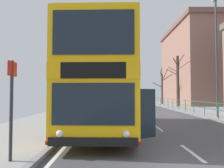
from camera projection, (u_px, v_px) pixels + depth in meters
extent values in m
cube|color=silver|center=(191.00, 153.00, 6.69)|extent=(0.12, 2.00, 0.00)
cube|color=silver|center=(158.00, 128.00, 11.49)|extent=(0.12, 2.00, 0.00)
cube|color=silver|center=(144.00, 118.00, 16.28)|extent=(0.12, 2.00, 0.00)
cube|color=silver|center=(137.00, 112.00, 21.08)|extent=(0.12, 2.00, 0.00)
cube|color=silver|center=(132.00, 109.00, 25.87)|extent=(0.12, 2.00, 0.00)
cube|color=silver|center=(129.00, 107.00, 30.67)|extent=(0.12, 2.00, 0.00)
cube|color=silver|center=(127.00, 105.00, 35.47)|extent=(0.12, 2.00, 0.00)
cube|color=silver|center=(125.00, 103.00, 40.26)|extent=(0.12, 2.00, 0.00)
cube|color=silver|center=(123.00, 102.00, 45.06)|extent=(0.12, 2.00, 0.00)
cube|color=silver|center=(122.00, 102.00, 49.85)|extent=(0.12, 2.00, 0.00)
cube|color=silver|center=(121.00, 101.00, 54.65)|extent=(0.12, 2.00, 0.00)
cube|color=#F4B20F|center=(104.00, 104.00, 11.25)|extent=(2.87, 10.28, 1.82)
cube|color=#F4B20F|center=(104.00, 81.00, 11.30)|extent=(2.89, 10.33, 0.48)
cube|color=#F4B20F|center=(104.00, 60.00, 11.35)|extent=(2.87, 10.28, 1.66)
cube|color=#D0970D|center=(104.00, 43.00, 11.38)|extent=(2.79, 9.97, 0.08)
cube|color=#19232D|center=(93.00, 104.00, 6.15)|extent=(2.29, 0.09, 1.17)
cube|color=black|center=(93.00, 70.00, 6.18)|extent=(1.82, 0.08, 0.46)
cube|color=#19232D|center=(93.00, 32.00, 6.23)|extent=(2.29, 0.09, 1.26)
cube|color=black|center=(92.00, 142.00, 6.10)|extent=(2.47, 0.15, 0.24)
cube|color=#B2140F|center=(104.00, 121.00, 11.21)|extent=(2.90, 10.33, 0.10)
cube|color=#19232D|center=(130.00, 99.00, 11.48)|extent=(0.24, 7.96, 0.95)
cube|color=#19232D|center=(130.00, 58.00, 11.32)|extent=(0.27, 9.19, 1.00)
cube|color=#19232D|center=(79.00, 98.00, 11.55)|extent=(0.24, 7.96, 0.95)
cube|color=#19232D|center=(78.00, 58.00, 11.38)|extent=(0.27, 9.19, 1.00)
sphere|color=white|center=(126.00, 134.00, 6.07)|extent=(0.21, 0.21, 0.20)
sphere|color=white|center=(59.00, 134.00, 6.12)|extent=(0.21, 0.21, 0.20)
cube|color=#19232D|center=(145.00, 113.00, 7.15)|extent=(0.69, 0.47, 1.57)
cube|color=black|center=(134.00, 113.00, 7.46)|extent=(0.12, 0.90, 1.57)
cylinder|color=black|center=(133.00, 127.00, 8.28)|extent=(0.33, 1.05, 1.04)
cylinder|color=black|center=(66.00, 127.00, 8.35)|extent=(0.33, 1.05, 1.04)
cylinder|color=black|center=(126.00, 113.00, 14.39)|extent=(0.33, 1.05, 1.04)
cylinder|color=black|center=(88.00, 113.00, 14.45)|extent=(0.33, 1.05, 1.04)
cylinder|color=#236B4C|center=(218.00, 111.00, 14.38)|extent=(0.05, 0.05, 1.07)
cylinder|color=#236B4C|center=(204.00, 108.00, 16.53)|extent=(0.05, 0.05, 1.07)
cylinder|color=#236B4C|center=(193.00, 107.00, 18.68)|extent=(0.05, 0.05, 1.07)
cylinder|color=#236B4C|center=(185.00, 105.00, 20.83)|extent=(0.05, 0.05, 1.07)
cylinder|color=#236B4C|center=(178.00, 104.00, 22.98)|extent=(0.05, 0.05, 1.07)
cylinder|color=#236B4C|center=(172.00, 103.00, 25.13)|extent=(0.05, 0.05, 1.07)
cylinder|color=#236B4C|center=(167.00, 103.00, 27.28)|extent=(0.05, 0.05, 1.07)
cylinder|color=#236B4C|center=(163.00, 102.00, 29.43)|extent=(0.05, 0.05, 1.07)
cylinder|color=#236B4C|center=(160.00, 101.00, 31.58)|extent=(0.05, 0.05, 1.07)
cylinder|color=#236B4C|center=(157.00, 101.00, 33.73)|extent=(0.05, 0.05, 1.07)
cylinder|color=#236B4C|center=(154.00, 101.00, 35.88)|extent=(0.05, 0.05, 1.07)
cylinder|color=#236B4C|center=(193.00, 101.00, 18.70)|extent=(0.04, 34.44, 0.04)
cylinder|color=#236B4C|center=(193.00, 106.00, 18.68)|extent=(0.04, 34.44, 0.04)
cylinder|color=#2D2D33|center=(11.00, 110.00, 5.44)|extent=(0.08, 0.08, 2.43)
cube|color=red|center=(12.00, 69.00, 5.50)|extent=(0.04, 0.44, 0.36)
cylinder|color=#38383D|center=(216.00, 58.00, 15.67)|extent=(0.14, 0.14, 8.23)
cylinder|color=brown|center=(161.00, 89.00, 35.66)|extent=(0.32, 0.32, 4.81)
cylinder|color=brown|center=(167.00, 78.00, 35.74)|extent=(1.72, 0.12, 1.18)
cylinder|color=brown|center=(162.00, 79.00, 36.17)|extent=(0.42, 0.97, 0.96)
cylinder|color=brown|center=(161.00, 77.00, 36.26)|extent=(0.12, 1.11, 1.69)
cylinder|color=brown|center=(157.00, 85.00, 35.69)|extent=(1.57, 0.11, 0.83)
cylinder|color=brown|center=(161.00, 74.00, 35.01)|extent=(0.63, 1.56, 0.97)
cylinder|color=brown|center=(164.00, 76.00, 35.39)|extent=(0.86, 0.87, 1.78)
cylinder|color=brown|center=(161.00, 72.00, 35.10)|extent=(0.43, 1.43, 1.32)
cylinder|color=#423328|center=(177.00, 81.00, 29.06)|extent=(0.36, 0.36, 6.55)
cylinder|color=#423328|center=(172.00, 72.00, 29.59)|extent=(1.27, 1.06, 0.98)
cylinder|color=#423328|center=(178.00, 70.00, 28.52)|extent=(0.23, 1.29, 1.65)
cylinder|color=#423328|center=(180.00, 59.00, 28.82)|extent=(0.76, 0.85, 1.17)
cylinder|color=#423328|center=(172.00, 69.00, 29.15)|extent=(1.25, 0.10, 0.68)
cylinder|color=#423328|center=(175.00, 62.00, 28.97)|extent=(0.79, 0.55, 1.04)
cylinder|color=#423328|center=(184.00, 65.00, 28.85)|extent=(1.73, 0.68, 1.29)
cube|color=#936656|center=(209.00, 67.00, 39.16)|extent=(12.79, 17.39, 12.87)
cube|color=brown|center=(208.00, 29.00, 39.45)|extent=(13.30, 18.08, 0.70)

